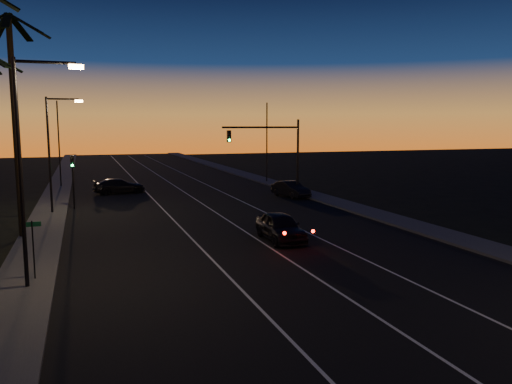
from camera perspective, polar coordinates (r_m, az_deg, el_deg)
name	(u,v)px	position (r m, az deg, el deg)	size (l,w,h in m)	color
road	(226,225)	(32.80, -3.40, -3.75)	(20.00, 170.00, 0.01)	black
sidewalk_left	(41,236)	(31.71, -23.34, -4.64)	(2.40, 170.00, 0.16)	#3D3D3A
sidewalk_right	(374,214)	(37.35, 13.38, -2.43)	(2.40, 170.00, 0.16)	#3D3D3A
lane_stripe_left	(181,228)	(32.13, -8.57, -4.05)	(0.12, 160.00, 0.01)	silver
lane_stripe_mid	(234,224)	(32.93, -2.56, -3.68)	(0.12, 160.00, 0.01)	silver
lane_stripe_right	(283,221)	(34.08, 3.09, -3.30)	(0.12, 160.00, 0.01)	silver
palm_far	(14,105)	(31.17, -25.93, 8.97)	(4.25, 4.16, 12.53)	black
streetlight_left_near	(28,156)	(21.08, -24.63, 3.81)	(2.55, 0.26, 9.00)	black
streetlight_left_far	(53,145)	(39.03, -22.16, 5.00)	(2.55, 0.26, 8.50)	black
street_sign	(33,243)	(22.57, -24.13, -5.37)	(0.70, 0.06, 2.60)	black
signal_mast	(273,145)	(43.94, 1.99, 5.42)	(7.10, 0.41, 7.00)	black
signal_post	(73,172)	(41.10, -20.22, 2.16)	(0.28, 0.37, 4.20)	black
far_pole_left	(59,144)	(56.04, -21.59, 5.08)	(0.14, 0.14, 9.00)	black
far_pole_right	(267,143)	(56.54, 1.24, 5.63)	(0.14, 0.14, 9.00)	black
lead_car	(280,227)	(28.23, 2.81, -3.98)	(2.00, 5.19, 1.57)	black
right_car	(291,189)	(45.33, 3.99, 0.33)	(2.39, 4.56, 1.43)	black
cross_car	(119,186)	(49.39, -15.38, 0.67)	(5.12, 2.68, 1.42)	black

